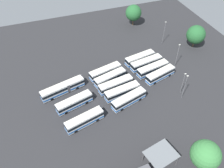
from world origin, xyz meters
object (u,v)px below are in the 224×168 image
bus_row0_slot3 (160,75)px  lamp_post_mid_lot (183,82)px  bus_row1_slot2 (116,85)px  tree_northwest (133,13)px  maintenance_shelter (161,155)px  bus_row0_slot2 (153,69)px  tree_northeast (206,155)px  lamp_post_near_entrance (177,55)px  bus_row2_slot2 (74,102)px  bus_row1_slot1 (110,78)px  bus_row1_slot3 (122,92)px  bus_row2_slot0 (63,88)px  lamp_post_by_building (164,32)px  bus_row1_slot0 (105,72)px  bus_row1_slot4 (129,99)px  bus_row0_slot0 (140,58)px  tree_north_edge (196,35)px  bus_row0_slot1 (146,63)px  bus_row2_slot4 (84,120)px  lamp_post_far_corner (185,86)px

bus_row0_slot3 → lamp_post_mid_lot: bearing=110.6°
bus_row1_slot2 → tree_northwest: tree_northwest is taller
bus_row1_slot2 → maintenance_shelter: 27.98m
bus_row0_slot2 → lamp_post_mid_lot: (-4.07, 11.71, 2.61)m
tree_northeast → bus_row1_slot2: bearing=-73.5°
lamp_post_near_entrance → tree_northwest: bearing=-85.3°
maintenance_shelter → lamp_post_mid_lot: 26.37m
bus_row2_slot2 → tree_northwest: 52.80m
bus_row1_slot1 → bus_row1_slot3: 7.41m
tree_northeast → bus_row1_slot3: bearing=-73.1°
bus_row1_slot3 → bus_row2_slot2: (15.09, -0.65, -0.00)m
bus_row1_slot2 → bus_row2_slot0: 16.80m
bus_row0_slot3 → lamp_post_near_entrance: lamp_post_near_entrance is taller
bus_row0_slot3 → tree_northeast: bearing=78.8°
bus_row1_slot1 → lamp_post_mid_lot: (-19.47, 12.34, 2.61)m
bus_row1_slot2 → lamp_post_by_building: (-27.09, -18.32, 3.41)m
bus_row1_slot0 → bus_row1_slot3: size_ratio=1.00×
lamp_post_near_entrance → tree_northeast: size_ratio=0.99×
bus_row1_slot4 → bus_row0_slot0: bearing=-124.0°
bus_row1_slot0 → bus_row1_slot4: same height
bus_row0_slot2 → bus_row1_slot1: same height
bus_row0_slot3 → lamp_post_by_building: 22.14m
bus_row0_slot0 → tree_north_edge: bearing=-175.5°
bus_row1_slot2 → bus_row2_slot2: (14.27, 2.90, -0.00)m
bus_row1_slot1 → bus_row2_slot2: size_ratio=1.00×
maintenance_shelter → bus_row0_slot1: bearing=-110.8°
bus_row0_slot0 → bus_row1_slot2: (13.15, 10.02, 0.00)m
bus_row0_slot3 → tree_north_edge: 25.02m
bus_row2_slot4 → lamp_post_far_corner: size_ratio=1.24×
tree_northwest → bus_row0_slot3: bearing=80.9°
tree_northwest → bus_row0_slot0: bearing=71.8°
bus_row0_slot2 → lamp_post_near_entrance: bearing=-176.5°
bus_row0_slot0 → lamp_post_near_entrance: 13.16m
bus_row0_slot0 → tree_northwest: size_ratio=1.25×
bus_row0_slot1 → tree_northwest: (-7.48, -28.87, 4.12)m
bus_row0_slot1 → lamp_post_mid_lot: size_ratio=1.53×
tree_northwest → bus_row0_slot1: bearing=75.5°
lamp_post_far_corner → lamp_post_near_entrance: (-6.26, -14.48, -0.01)m
bus_row2_slot4 → tree_north_edge: (-50.41, -22.19, 3.73)m
bus_row0_slot3 → tree_northwest: tree_northwest is taller
bus_row2_slot4 → lamp_post_mid_lot: lamp_post_mid_lot is taller
lamp_post_by_building → tree_northeast: size_ratio=1.03×
bus_row0_slot3 → bus_row2_slot4: bearing=18.8°
bus_row2_slot0 → maintenance_shelter: 36.44m
bus_row0_slot3 → lamp_post_near_entrance: bearing=-153.8°
bus_row0_slot0 → lamp_post_far_corner: lamp_post_far_corner is taller
bus_row2_slot2 → bus_row2_slot4: bearing=98.7°
lamp_post_near_entrance → bus_row1_slot3: bearing=17.2°
lamp_post_near_entrance → bus_row2_slot2: bearing=9.7°
bus_row1_slot4 → lamp_post_far_corner: lamp_post_far_corner is taller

